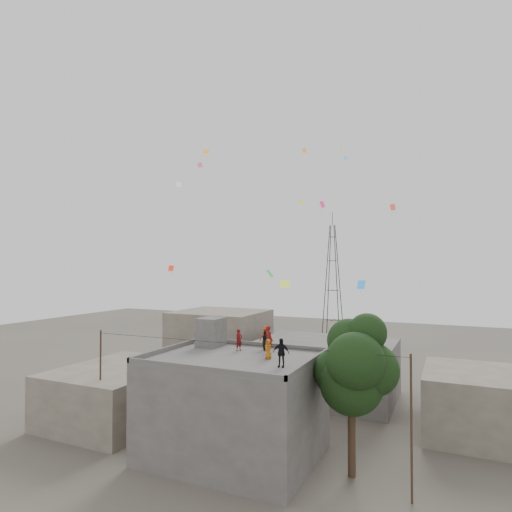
# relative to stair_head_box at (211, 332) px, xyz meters

# --- Properties ---
(ground) EXTENTS (140.00, 140.00, 0.00)m
(ground) POSITION_rel_stair_head_box_xyz_m (3.20, -2.60, -7.10)
(ground) COLOR #49443C
(ground) RESTS_ON ground
(main_building) EXTENTS (10.00, 8.00, 6.10)m
(main_building) POSITION_rel_stair_head_box_xyz_m (3.20, -2.60, -4.05)
(main_building) COLOR #524F4C
(main_building) RESTS_ON ground
(parapet) EXTENTS (10.00, 8.00, 0.30)m
(parapet) POSITION_rel_stair_head_box_xyz_m (3.20, -2.60, -0.85)
(parapet) COLOR #524F4C
(parapet) RESTS_ON main_building
(stair_head_box) EXTENTS (1.60, 1.80, 2.00)m
(stair_head_box) POSITION_rel_stair_head_box_xyz_m (0.00, 0.00, 0.00)
(stair_head_box) COLOR #524F4C
(stair_head_box) RESTS_ON main_building
(neighbor_west) EXTENTS (8.00, 10.00, 4.00)m
(neighbor_west) POSITION_rel_stair_head_box_xyz_m (-7.80, -0.60, -5.10)
(neighbor_west) COLOR #645B4F
(neighbor_west) RESTS_ON ground
(neighbor_north) EXTENTS (12.00, 9.00, 5.00)m
(neighbor_north) POSITION_rel_stair_head_box_xyz_m (5.20, 11.40, -4.60)
(neighbor_north) COLOR #524F4C
(neighbor_north) RESTS_ON ground
(neighbor_northwest) EXTENTS (9.00, 8.00, 7.00)m
(neighbor_northwest) POSITION_rel_stair_head_box_xyz_m (-6.80, 13.40, -3.60)
(neighbor_northwest) COLOR #645B4F
(neighbor_northwest) RESTS_ON ground
(neighbor_east) EXTENTS (7.00, 8.00, 4.40)m
(neighbor_east) POSITION_rel_stair_head_box_xyz_m (17.20, 7.40, -4.90)
(neighbor_east) COLOR #645B4F
(neighbor_east) RESTS_ON ground
(tree) EXTENTS (4.90, 4.60, 9.10)m
(tree) POSITION_rel_stair_head_box_xyz_m (10.57, -2.00, -1.00)
(tree) COLOR black
(tree) RESTS_ON ground
(utility_line) EXTENTS (20.12, 0.62, 7.40)m
(utility_line) POSITION_rel_stair_head_box_xyz_m (3.70, -3.85, -3.27)
(utility_line) COLOR black
(utility_line) RESTS_ON ground
(transmission_tower) EXTENTS (2.97, 2.97, 20.01)m
(transmission_tower) POSITION_rel_stair_head_box_xyz_m (-0.80, 37.40, 1.97)
(transmission_tower) COLOR black
(transmission_tower) RESTS_ON ground
(person_red_adult) EXTENTS (0.78, 0.69, 1.80)m
(person_red_adult) POSITION_rel_stair_head_box_xyz_m (4.73, -0.65, -0.10)
(person_red_adult) COLOR maroon
(person_red_adult) RESTS_ON main_building
(person_orange_child) EXTENTS (0.70, 0.64, 1.21)m
(person_orange_child) POSITION_rel_stair_head_box_xyz_m (5.32, -2.13, -0.40)
(person_orange_child) COLOR #BC6915
(person_orange_child) RESTS_ON main_building
(person_dark_child) EXTENTS (0.77, 0.81, 1.31)m
(person_dark_child) POSITION_rel_stair_head_box_xyz_m (4.14, 0.24, -0.34)
(person_dark_child) COLOR black
(person_dark_child) RESTS_ON main_building
(person_dark_adult) EXTENTS (0.99, 0.51, 1.62)m
(person_dark_adult) POSITION_rel_stair_head_box_xyz_m (6.81, -3.80, -0.19)
(person_dark_adult) COLOR black
(person_dark_adult) RESTS_ON main_building
(person_orange_adult) EXTENTS (1.03, 0.60, 1.57)m
(person_orange_adult) POSITION_rel_stair_head_box_xyz_m (3.94, 0.80, -0.21)
(person_orange_adult) COLOR #AF4114
(person_orange_adult) RESTS_ON main_building
(person_red_child) EXTENTS (0.51, 0.61, 1.44)m
(person_red_child) POSITION_rel_stair_head_box_xyz_m (2.56, -0.64, -0.28)
(person_red_child) COLOR #620F0F
(person_red_child) RESTS_ON main_building
(kites) EXTENTS (20.17, 15.67, 12.46)m
(kites) POSITION_rel_stair_head_box_xyz_m (3.91, 4.43, 8.67)
(kites) COLOR red
(kites) RESTS_ON ground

